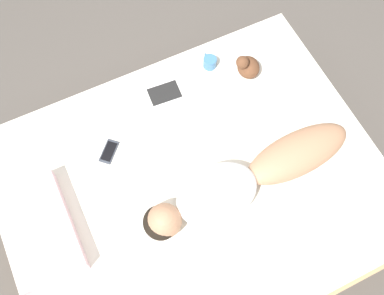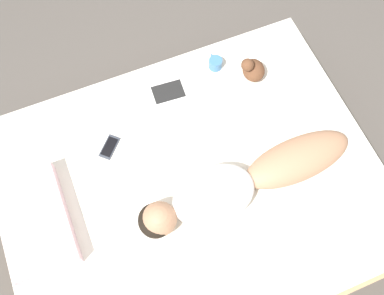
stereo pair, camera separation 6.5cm
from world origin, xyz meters
name	(u,v)px [view 2 (the right image)]	position (x,y,z in m)	size (l,w,h in m)	color
ground_plane	(191,210)	(0.00, 0.00, 0.00)	(12.00, 12.00, 0.00)	#4C4742
bed	(191,198)	(0.00, 0.00, 0.28)	(1.80, 2.27, 0.56)	tan
person	(238,185)	(-0.14, -0.23, 0.65)	(0.35, 1.33, 0.21)	#A37556
open_magazine	(173,105)	(0.53, -0.09, 0.56)	(0.43, 0.31, 0.01)	white
coffee_mug	(215,63)	(0.70, -0.46, 0.60)	(0.12, 0.09, 0.08)	teal
cell_phone	(110,147)	(0.40, 0.37, 0.57)	(0.16, 0.16, 0.01)	#333842
plush_toy	(253,69)	(0.54, -0.64, 0.64)	(0.16, 0.17, 0.20)	brown
pillow	(36,221)	(0.10, 0.89, 0.62)	(0.60, 0.35, 0.12)	beige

